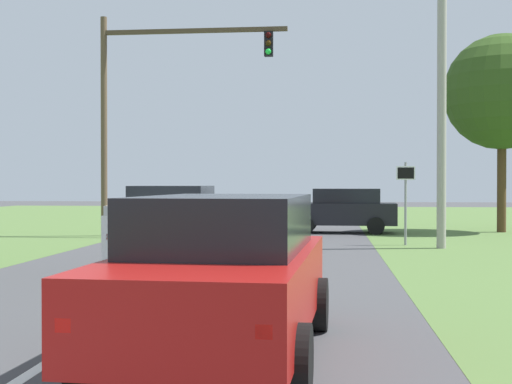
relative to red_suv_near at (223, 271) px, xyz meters
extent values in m
plane|color=#424244|center=(-1.89, 6.43, -0.98)|extent=(120.00, 120.00, 0.00)
cube|color=#9E1411|center=(0.00, -0.07, -0.19)|extent=(2.27, 5.08, 0.86)
cube|color=black|center=(0.01, 0.18, 0.56)|extent=(1.94, 3.17, 0.64)
cube|color=red|center=(-0.95, -2.49, -0.15)|extent=(0.14, 0.07, 0.12)
cube|color=red|center=(0.72, -2.57, -0.15)|extent=(0.14, 0.07, 0.12)
cylinder|color=black|center=(-0.95, 1.52, -0.62)|extent=(0.28, 0.73, 0.72)
cylinder|color=black|center=(1.09, 1.43, -0.62)|extent=(0.28, 0.73, 0.72)
cylinder|color=black|center=(-1.10, -1.57, -0.62)|extent=(0.28, 0.73, 0.72)
cylinder|color=black|center=(0.95, -1.66, -0.62)|extent=(0.28, 0.73, 0.72)
cube|color=silver|center=(-2.45, 8.38, -0.11)|extent=(2.00, 5.40, 0.94)
cube|color=black|center=(-2.45, 8.12, 0.66)|extent=(1.72, 2.06, 0.60)
cube|color=#B8B8B8|center=(-2.43, 6.72, 0.46)|extent=(1.86, 2.07, 0.20)
cube|color=red|center=(-3.20, 5.72, -0.06)|extent=(0.14, 0.06, 0.12)
cube|color=red|center=(-1.62, 5.74, -0.06)|extent=(0.14, 0.06, 0.12)
cylinder|color=black|center=(-3.44, 10.03, -0.58)|extent=(0.24, 0.80, 0.80)
cylinder|color=black|center=(-1.51, 10.06, -0.58)|extent=(0.24, 0.80, 0.80)
cylinder|color=black|center=(-3.39, 6.71, -0.58)|extent=(0.24, 0.80, 0.80)
cylinder|color=black|center=(-1.47, 6.73, -0.58)|extent=(0.24, 0.80, 0.80)
cylinder|color=brown|center=(-7.24, 17.60, 3.16)|extent=(0.24, 0.24, 8.28)
cube|color=#4C3D2B|center=(-3.77, 17.60, 6.70)|extent=(6.95, 0.16, 0.16)
cube|color=black|center=(-0.99, 17.60, 6.15)|extent=(0.32, 0.28, 0.90)
sphere|color=black|center=(-0.99, 17.45, 6.45)|extent=(0.22, 0.22, 0.22)
sphere|color=black|center=(-0.99, 17.45, 6.15)|extent=(0.22, 0.22, 0.22)
sphere|color=#1ED83F|center=(-0.99, 17.45, 5.85)|extent=(0.22, 0.22, 0.22)
cylinder|color=gray|center=(3.69, 14.80, 0.36)|extent=(0.08, 0.08, 2.68)
cube|color=white|center=(3.69, 14.77, 1.35)|extent=(0.60, 0.03, 0.44)
cube|color=black|center=(3.69, 14.75, 1.35)|extent=(0.52, 0.01, 0.36)
cylinder|color=#4C351E|center=(8.24, 21.27, 1.00)|extent=(0.36, 0.36, 3.96)
sphere|color=#2F4B1A|center=(8.24, 21.27, 4.74)|extent=(4.69, 4.69, 4.69)
cube|color=black|center=(1.72, 20.24, -0.21)|extent=(4.45, 1.99, 0.86)
cube|color=black|center=(1.94, 20.23, 0.51)|extent=(2.69, 1.70, 0.58)
cube|color=red|center=(-0.41, 21.07, -0.17)|extent=(0.07, 0.14, 0.12)
cube|color=red|center=(-0.47, 19.57, -0.17)|extent=(0.07, 0.14, 0.12)
cylinder|color=black|center=(3.11, 21.10, -0.64)|extent=(0.69, 0.24, 0.68)
cylinder|color=black|center=(3.04, 19.28, -0.64)|extent=(0.69, 0.24, 0.68)
cylinder|color=black|center=(0.39, 21.20, -0.64)|extent=(0.69, 0.24, 0.68)
cylinder|color=black|center=(0.32, 19.38, -0.64)|extent=(0.69, 0.24, 0.68)
cylinder|color=#9E998E|center=(4.67, 13.81, 4.13)|extent=(0.28, 0.28, 10.21)
camera|label=1|loc=(1.23, -8.06, 1.03)|focal=48.96mm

